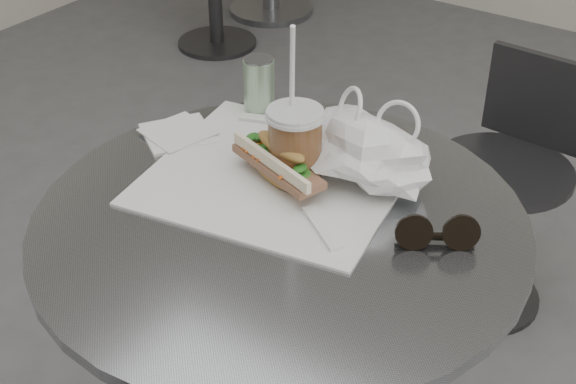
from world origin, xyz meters
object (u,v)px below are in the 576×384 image
Objects in this scene: drink_can at (259,86)px; chair_far at (502,202)px; banh_mi at (279,162)px; iced_coffee at (295,144)px; sunglasses at (437,234)px; cafe_table at (281,346)px.

chair_far is at bearing 64.67° from drink_can.
chair_far is at bearing 99.51° from banh_mi.
iced_coffee reaches higher than drink_can.
sunglasses is at bearing 104.44° from chair_far.
sunglasses is (0.16, -0.81, 0.47)m from chair_far.
drink_can is (-0.30, -0.62, 0.50)m from chair_far.
drink_can is at bearing 140.18° from iced_coffee.
cafe_table is 0.33m from banh_mi.
chair_far is 2.72× the size of banh_mi.
chair_far is 0.85m from drink_can.
iced_coffee is at bearing -39.82° from drink_can.
cafe_table is 0.90m from chair_far.
iced_coffee is (0.01, 0.02, 0.03)m from banh_mi.
cafe_table is 0.47m from drink_can.
banh_mi is 2.21× the size of drink_can.
cafe_table is at bearing 162.70° from sunglasses.
sunglasses reaches higher than cafe_table.
iced_coffee is 0.24m from drink_can.
cafe_table is 0.38m from sunglasses.
sunglasses is 0.49m from drink_can.
iced_coffee is at bearing 85.32° from chair_far.
banh_mi is 0.28m from sunglasses.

